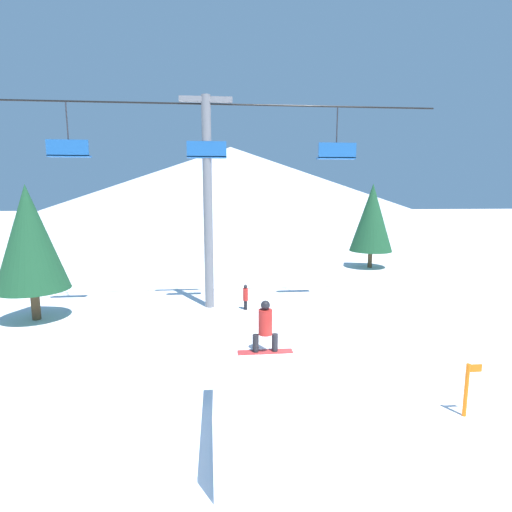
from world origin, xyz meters
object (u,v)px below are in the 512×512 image
(distant_skier, at_px, (246,296))
(pine_tree_near, at_px, (29,238))
(trail_marker, at_px, (467,388))
(snowboarder, at_px, (265,327))
(snow_ramp, at_px, (276,405))

(distant_skier, bearing_deg, pine_tree_near, -176.38)
(trail_marker, distance_m, distant_skier, 10.79)
(trail_marker, bearing_deg, pine_tree_near, 147.47)
(snowboarder, distance_m, pine_tree_near, 12.55)
(snow_ramp, distance_m, distant_skier, 10.11)
(trail_marker, xyz_separation_m, distant_skier, (-4.88, 9.62, -0.08))
(snowboarder, relative_size, trail_marker, 0.98)
(snowboarder, distance_m, trail_marker, 5.28)
(snowboarder, bearing_deg, distant_skier, 89.18)
(snow_ramp, relative_size, snowboarder, 2.69)
(trail_marker, bearing_deg, snow_ramp, -174.29)
(pine_tree_near, distance_m, distant_skier, 9.76)
(snow_ramp, xyz_separation_m, trail_marker, (4.88, 0.49, -0.08))
(snow_ramp, bearing_deg, pine_tree_near, 134.29)
(snow_ramp, xyz_separation_m, snowboarder, (-0.13, 1.04, 1.49))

